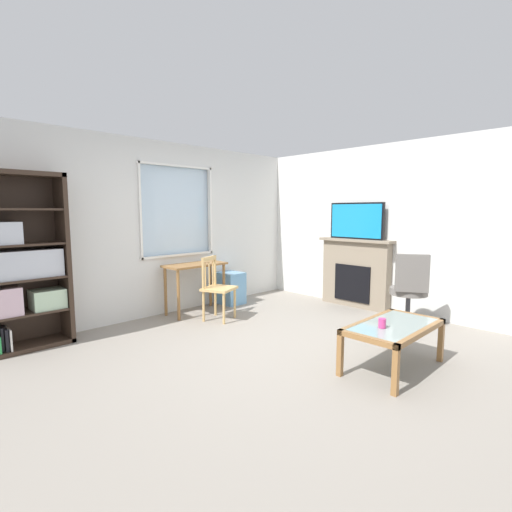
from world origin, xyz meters
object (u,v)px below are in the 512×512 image
sippy_cup (382,323)px  tv (356,221)px  office_chair (410,287)px  coffee_table (394,330)px  plastic_drawer_unit (231,288)px  wooden_chair (217,287)px  fireplace (355,273)px  bookshelf (20,269)px  desk_under_window (195,272)px

sippy_cup → tv: bearing=36.3°
office_chair → coffee_table: 1.45m
plastic_drawer_unit → office_chair: bearing=-73.5°
coffee_table → tv: bearing=39.4°
coffee_table → plastic_drawer_unit: bearing=79.3°
plastic_drawer_unit → coffee_table: size_ratio=0.49×
wooden_chair → fireplace: fireplace is taller
office_chair → sippy_cup: 1.62m
wooden_chair → tv: tv is taller
office_chair → coffee_table: size_ratio=0.92×
wooden_chair → sippy_cup: 2.51m
plastic_drawer_unit → wooden_chair: bearing=-142.7°
coffee_table → wooden_chair: bearing=93.6°
bookshelf → tv: bearing=-20.5°
tv → sippy_cup: size_ratio=10.26×
coffee_table → sippy_cup: sippy_cup is taller
desk_under_window → tv: (2.05, -1.50, 0.77)m
wooden_chair → office_chair: bearing=-53.8°
wooden_chair → office_chair: office_chair is taller
fireplace → office_chair: 1.23m
desk_under_window → wooden_chair: (0.00, -0.52, -0.16)m
plastic_drawer_unit → tv: 2.32m
wooden_chair → desk_under_window: bearing=90.2°
desk_under_window → plastic_drawer_unit: 0.83m
office_chair → coffee_table: office_chair is taller
tv → coffee_table: 2.64m
desk_under_window → office_chair: 3.04m
coffee_table → bookshelf: bearing=127.5°
desk_under_window → fireplace: (2.07, -1.50, -0.07)m
bookshelf → office_chair: bookshelf is taller
plastic_drawer_unit → fireplace: (1.32, -1.55, 0.29)m
desk_under_window → bookshelf: bearing=177.2°
plastic_drawer_unit → desk_under_window: bearing=-176.2°
desk_under_window → sippy_cup: 3.03m
desk_under_window → plastic_drawer_unit: bearing=3.8°
plastic_drawer_unit → sippy_cup: size_ratio=5.86×
bookshelf → coffee_table: 4.02m
tv → desk_under_window: bearing=143.7°
fireplace → tv: tv is taller
plastic_drawer_unit → office_chair: size_ratio=0.53×
bookshelf → tv: (4.31, -1.61, 0.48)m
wooden_chair → sippy_cup: bearing=-90.7°
tv → sippy_cup: (-2.08, -1.52, -0.89)m
tv → office_chair: 1.48m
plastic_drawer_unit → sippy_cup: 3.18m
wooden_chair → tv: (2.05, -0.99, 0.92)m
tv → coffee_table: tv is taller
fireplace → coffee_table: (-1.90, -1.55, -0.17)m
desk_under_window → coffee_table: bearing=-87.0°
desk_under_window → office_chair: office_chair is taller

